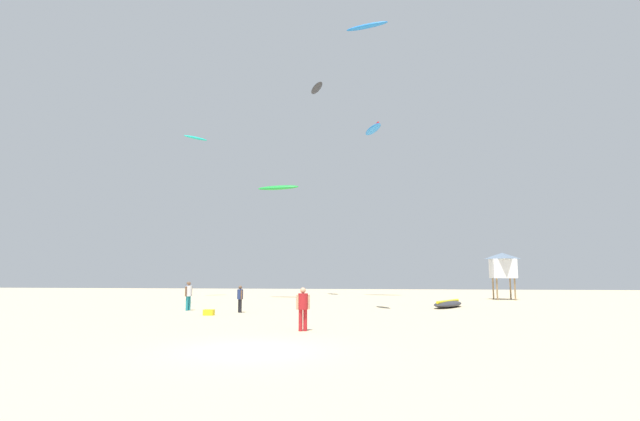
{
  "coord_description": "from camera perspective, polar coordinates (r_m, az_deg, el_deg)",
  "views": [
    {
      "loc": [
        3.9,
        -14.26,
        2.23
      ],
      "look_at": [
        0.0,
        16.05,
        6.29
      ],
      "focal_mm": 27.05,
      "sensor_mm": 36.0,
      "label": 1
    }
  ],
  "objects": [
    {
      "name": "kite_aloft_1",
      "position": [
        45.79,
        -4.97,
        2.71
      ],
      "size": [
        4.21,
        1.82,
        0.67
      ],
      "color": "green"
    },
    {
      "name": "person_right",
      "position": [
        39.81,
        -15.38,
        -9.14
      ],
      "size": [
        0.37,
        0.52,
        1.64
      ],
      "rotation": [
        0.0,
        0.0,
        3.46
      ],
      "color": "silver",
      "rests_on": "ground"
    },
    {
      "name": "person_left",
      "position": [
        31.61,
        -15.29,
        -9.46
      ],
      "size": [
        0.4,
        0.56,
        1.78
      ],
      "rotation": [
        0.0,
        0.0,
        2.79
      ],
      "color": "teal",
      "rests_on": "ground"
    },
    {
      "name": "kite_aloft_4",
      "position": [
        51.9,
        -0.39,
        14.28
      ],
      "size": [
        2.1,
        3.51,
        0.52
      ],
      "color": "#2D2D33"
    },
    {
      "name": "kite_grounded_near",
      "position": [
        34.36,
        14.91,
        -10.63
      ],
      "size": [
        3.01,
        4.27,
        0.52
      ],
      "color": "#2D2D33",
      "rests_on": "ground"
    },
    {
      "name": "kite_aloft_2",
      "position": [
        30.93,
        6.29,
        9.52
      ],
      "size": [
        1.4,
        2.55,
        0.32
      ],
      "color": "blue"
    },
    {
      "name": "ground_plane",
      "position": [
        14.95,
        -8.19,
        -16.08
      ],
      "size": [
        120.0,
        120.0,
        0.0
      ],
      "primitive_type": "plane",
      "color": "#C6B28C"
    },
    {
      "name": "kite_aloft_3",
      "position": [
        50.94,
        -14.5,
        8.31
      ],
      "size": [
        2.25,
        2.46,
        0.51
      ],
      "color": "#19B29E"
    },
    {
      "name": "person_midground",
      "position": [
        29.29,
        -9.43,
        -10.04
      ],
      "size": [
        0.37,
        0.42,
        1.57
      ],
      "rotation": [
        0.0,
        0.0,
        3.84
      ],
      "color": "black",
      "rests_on": "ground"
    },
    {
      "name": "kite_aloft_0",
      "position": [
        50.47,
        5.56,
        20.88
      ],
      "size": [
        4.4,
        2.38,
        0.81
      ],
      "color": "blue"
    },
    {
      "name": "lifeguard_tower",
      "position": [
        46.16,
        20.8,
        -6.05
      ],
      "size": [
        2.3,
        2.3,
        4.15
      ],
      "color": "#8C704C",
      "rests_on": "ground"
    },
    {
      "name": "cooler_box",
      "position": [
        27.66,
        -13.02,
        -11.67
      ],
      "size": [
        0.56,
        0.36,
        0.32
      ],
      "primitive_type": "cube",
      "color": "yellow",
      "rests_on": "ground"
    },
    {
      "name": "person_foreground",
      "position": [
        19.59,
        -2.03,
        -11.17
      ],
      "size": [
        0.53,
        0.39,
        1.71
      ],
      "rotation": [
        0.0,
        0.0,
        1.98
      ],
      "color": "#B21E23",
      "rests_on": "ground"
    }
  ]
}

